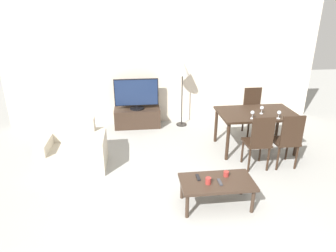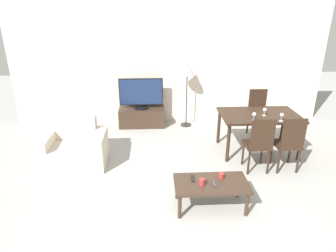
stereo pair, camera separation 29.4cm
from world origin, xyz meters
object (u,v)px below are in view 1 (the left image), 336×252
(dining_chair_near, at_px, (259,140))
(floor_lamp, at_px, (182,71))
(tv_stand, at_px, (137,118))
(tv, at_px, (136,94))
(armchair, at_px, (74,151))
(wine_glass_right, at_px, (262,108))
(wine_glass_center, at_px, (279,113))
(dining_chair_far, at_px, (253,109))
(coffee_table, at_px, (217,184))
(dining_chair_near_right, at_px, (288,139))
(dining_table, at_px, (256,116))
(cup_colored_far, at_px, (226,174))
(wine_glass_left, at_px, (252,113))
(remote_primary, at_px, (220,182))
(cup_white_near, at_px, (208,181))
(remote_secondary, at_px, (198,177))

(dining_chair_near, xyz_separation_m, floor_lamp, (-0.94, 2.10, 0.71))
(tv_stand, relative_size, tv, 1.05)
(armchair, height_order, wine_glass_right, wine_glass_right)
(dining_chair_near, relative_size, wine_glass_center, 6.61)
(dining_chair_far, distance_m, wine_glass_right, 0.92)
(coffee_table, xyz_separation_m, wine_glass_right, (1.23, 1.56, 0.50))
(dining_chair_near_right, bearing_deg, tv, 138.79)
(dining_table, bearing_deg, dining_chair_near_right, -71.96)
(armchair, bearing_deg, wine_glass_right, 3.71)
(dining_chair_far, distance_m, cup_colored_far, 2.63)
(tv, xyz_separation_m, cup_colored_far, (1.17, -2.92, -0.34))
(wine_glass_right, bearing_deg, wine_glass_left, -139.65)
(remote_primary, height_order, cup_white_near, cup_white_near)
(wine_glass_right, bearing_deg, wine_glass_center, -55.13)
(dining_table, height_order, wine_glass_left, wine_glass_left)
(armchair, height_order, wine_glass_center, wine_glass_center)
(floor_lamp, xyz_separation_m, cup_colored_far, (0.16, -2.88, -0.82))
(cup_colored_far, bearing_deg, cup_white_near, -151.79)
(dining_chair_near_right, relative_size, wine_glass_center, 6.61)
(dining_chair_near_right, xyz_separation_m, wine_glass_center, (-0.00, 0.40, 0.31))
(dining_chair_near_right, height_order, remote_secondary, dining_chair_near_right)
(floor_lamp, relative_size, remote_primary, 9.89)
(armchair, height_order, dining_chair_far, dining_chair_far)
(tv, distance_m, coffee_table, 3.21)
(coffee_table, relative_size, remote_secondary, 6.60)
(tv, relative_size, coffee_table, 0.97)
(floor_lamp, bearing_deg, cup_colored_far, -86.82)
(tv_stand, distance_m, tv, 0.55)
(dining_table, xyz_separation_m, wine_glass_left, (-0.21, -0.31, 0.18))
(tv_stand, relative_size, remote_secondary, 6.76)
(dining_table, bearing_deg, tv_stand, 147.81)
(armchair, xyz_separation_m, cup_white_near, (1.98, -1.40, 0.16))
(cup_colored_far, bearing_deg, floor_lamp, 93.18)
(armchair, height_order, wine_glass_left, wine_glass_left)
(dining_chair_near_right, distance_m, remote_primary, 1.69)
(remote_primary, distance_m, cup_white_near, 0.16)
(tv_stand, bearing_deg, wine_glass_left, -40.44)
(cup_colored_far, bearing_deg, wine_glass_left, 56.62)
(dining_table, xyz_separation_m, dining_chair_far, (0.25, 0.76, -0.12))
(remote_primary, bearing_deg, remote_secondary, 150.73)
(dining_chair_near_right, distance_m, wine_glass_center, 0.50)
(dining_chair_near, height_order, wine_glass_left, dining_chair_near)
(remote_primary, bearing_deg, floor_lamp, 90.55)
(floor_lamp, bearing_deg, tv_stand, 177.78)
(remote_secondary, distance_m, wine_glass_center, 2.09)
(dining_chair_near_right, distance_m, cup_white_near, 1.83)
(armchair, xyz_separation_m, wine_glass_left, (3.08, -0.01, 0.56))
(dining_chair_near_right, xyz_separation_m, floor_lamp, (-1.43, 2.10, 0.71))
(dining_chair_near, relative_size, cup_colored_far, 12.80)
(tv, bearing_deg, armchair, -123.35)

